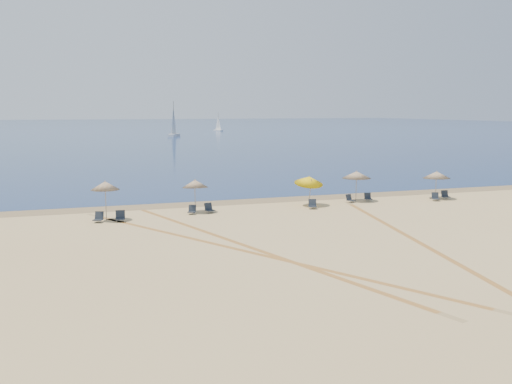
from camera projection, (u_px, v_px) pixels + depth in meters
ground at (416, 291)px, 22.96m from camera, size 160.00×160.00×0.00m
ocean at (95, 127)px, 233.93m from camera, size 500.00×500.00×0.00m
wet_sand at (240, 201)px, 45.46m from camera, size 500.00×500.00×0.00m
umbrella_1 at (105, 186)px, 37.35m from camera, size 1.86×1.86×2.65m
umbrella_2 at (195, 184)px, 40.42m from camera, size 1.87×1.90×2.38m
umbrella_3 at (309, 180)px, 43.17m from camera, size 2.17×2.24×2.48m
umbrella_4 at (356, 175)px, 45.42m from camera, size 2.28×2.28×2.44m
umbrella_5 at (437, 175)px, 46.63m from camera, size 2.20×2.21×2.29m
chair_1 at (99, 218)px, 37.04m from camera, size 0.78×0.83×0.68m
chair_2 at (120, 217)px, 37.25m from camera, size 0.69×0.78×0.72m
chair_3 at (192, 210)px, 39.93m from camera, size 0.72×0.77×0.63m
chair_4 at (209, 208)px, 40.48m from camera, size 0.71×0.78×0.68m
chair_5 at (312, 205)px, 42.12m from camera, size 0.76×0.82×0.69m
chair_6 at (350, 199)px, 45.00m from camera, size 0.66×0.72×0.62m
chair_7 at (368, 197)px, 45.73m from camera, size 0.65×0.72×0.63m
chair_8 at (435, 197)px, 45.81m from camera, size 0.74×0.79×0.65m
chair_9 at (445, 195)px, 46.83m from camera, size 0.67×0.75×0.68m
sailboat_0 at (174, 126)px, 155.22m from camera, size 4.37×6.40×9.48m
sailboat_3 at (218, 125)px, 195.43m from camera, size 2.35×4.39×6.35m
tire_tracks at (298, 245)px, 30.77m from camera, size 45.62×38.90×0.00m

